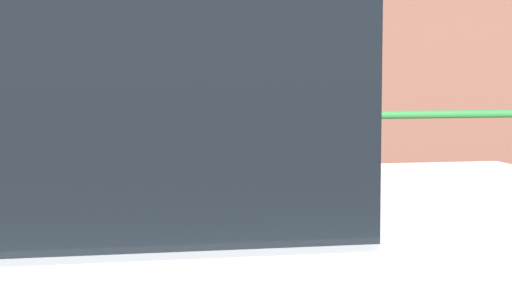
{
  "coord_description": "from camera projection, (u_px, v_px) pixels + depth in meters",
  "views": [
    {
      "loc": [
        -0.62,
        -3.88,
        1.53
      ],
      "look_at": [
        0.27,
        0.33,
        1.15
      ],
      "focal_mm": 65.62,
      "sensor_mm": 36.0,
      "label": 1
    }
  ],
  "objects": [
    {
      "name": "parking_meter",
      "position": [
        166.0,
        139.0,
        4.27
      ],
      "size": [
        0.17,
        0.18,
        1.5
      ],
      "rotation": [
        0.0,
        0.0,
        3.1
      ],
      "color": "slate",
      "rests_on": "sidewalk_curb"
    },
    {
      "name": "pedestrian_at_meter",
      "position": [
        298.0,
        172.0,
        4.44
      ],
      "size": [
        0.63,
        0.48,
        1.62
      ],
      "rotation": [
        0.0,
        0.0,
        -3.23
      ],
      "color": "slate",
      "rests_on": "sidewalk_curb"
    },
    {
      "name": "background_railing",
      "position": [
        150.0,
        157.0,
        6.57
      ],
      "size": [
        24.06,
        0.06,
        1.09
      ],
      "color": "#2D7A38",
      "rests_on": "sidewalk_curb"
    },
    {
      "name": "backdrop_wall",
      "position": [
        126.0,
        67.0,
        8.69
      ],
      "size": [
        32.0,
        0.5,
        3.11
      ],
      "primitive_type": "cube",
      "color": "brown",
      "rests_on": "ground"
    }
  ]
}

